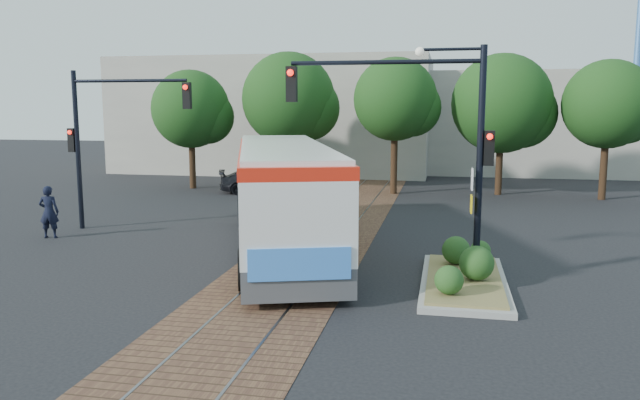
# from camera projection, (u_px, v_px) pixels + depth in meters

# --- Properties ---
(ground) EXTENTS (120.00, 120.00, 0.00)m
(ground) POSITION_uv_depth(u_px,v_px,m) (296.00, 266.00, 18.37)
(ground) COLOR black
(ground) RESTS_ON ground
(trackbed) EXTENTS (3.60, 40.00, 0.02)m
(trackbed) POSITION_uv_depth(u_px,v_px,m) (323.00, 238.00, 22.25)
(trackbed) COLOR brown
(trackbed) RESTS_ON ground
(tree_row) EXTENTS (26.40, 5.60, 7.67)m
(tree_row) POSITION_uv_depth(u_px,v_px,m) (390.00, 103.00, 33.32)
(tree_row) COLOR #382314
(tree_row) RESTS_ON ground
(warehouses) EXTENTS (40.00, 13.00, 8.00)m
(warehouses) POSITION_uv_depth(u_px,v_px,m) (381.00, 118.00, 45.76)
(warehouses) COLOR #ADA899
(warehouses) RESTS_ON ground
(crane) EXTENTS (8.00, 0.50, 18.00)m
(crane) POSITION_uv_depth(u_px,v_px,m) (640.00, 21.00, 46.13)
(crane) COLOR #3F72B2
(crane) RESTS_ON ground
(city_bus) EXTENTS (6.63, 13.10, 3.46)m
(city_bus) POSITION_uv_depth(u_px,v_px,m) (283.00, 191.00, 20.43)
(city_bus) COLOR #464648
(city_bus) RESTS_ON ground
(traffic_island) EXTENTS (2.20, 5.20, 1.13)m
(traffic_island) POSITION_uv_depth(u_px,v_px,m) (465.00, 272.00, 16.50)
(traffic_island) COLOR gray
(traffic_island) RESTS_ON ground
(signal_pole_main) EXTENTS (5.49, 0.46, 6.00)m
(signal_pole_main) POSITION_uv_depth(u_px,v_px,m) (432.00, 127.00, 16.21)
(signal_pole_main) COLOR black
(signal_pole_main) RESTS_ON ground
(signal_pole_left) EXTENTS (4.99, 0.34, 6.00)m
(signal_pole_left) POSITION_uv_depth(u_px,v_px,m) (104.00, 128.00, 23.32)
(signal_pole_left) COLOR black
(signal_pole_left) RESTS_ON ground
(officer) EXTENTS (0.77, 0.60, 1.89)m
(officer) POSITION_uv_depth(u_px,v_px,m) (49.00, 212.00, 22.22)
(officer) COLOR black
(officer) RESTS_ON ground
(parked_car) EXTENTS (4.74, 3.14, 1.28)m
(parked_car) POSITION_uv_depth(u_px,v_px,m) (260.00, 181.00, 33.95)
(parked_car) COLOR black
(parked_car) RESTS_ON ground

